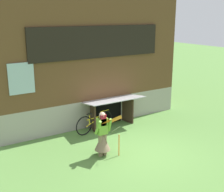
# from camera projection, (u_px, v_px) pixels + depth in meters

# --- Properties ---
(ground_plane) EXTENTS (60.00, 60.00, 0.00)m
(ground_plane) POSITION_uv_depth(u_px,v_px,m) (143.00, 152.00, 10.18)
(ground_plane) COLOR #56843D
(log_house) EXTENTS (8.12, 6.14, 5.24)m
(log_house) POSITION_uv_depth(u_px,v_px,m) (72.00, 56.00, 13.97)
(log_house) COLOR #9E998E
(log_house) RESTS_ON ground_plane
(person) EXTENTS (0.60, 0.52, 1.51)m
(person) POSITION_uv_depth(u_px,v_px,m) (103.00, 138.00, 9.75)
(person) COLOR #7F6B51
(person) RESTS_ON ground_plane
(kite) EXTENTS (0.78, 0.84, 1.38)m
(kite) POSITION_uv_depth(u_px,v_px,m) (121.00, 125.00, 9.40)
(kite) COLOR orange
(kite) RESTS_ON ground_plane
(bicycle_yellow) EXTENTS (1.79, 0.35, 0.82)m
(bicycle_yellow) POSITION_uv_depth(u_px,v_px,m) (95.00, 122.00, 11.81)
(bicycle_yellow) COLOR black
(bicycle_yellow) RESTS_ON ground_plane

